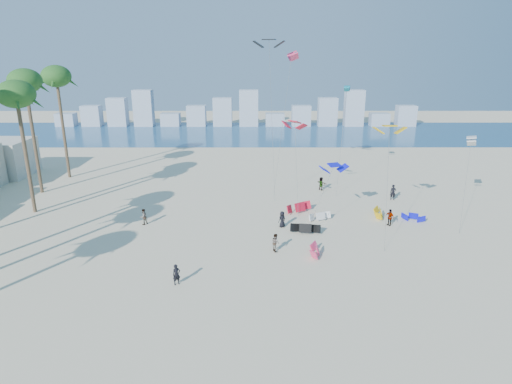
{
  "coord_description": "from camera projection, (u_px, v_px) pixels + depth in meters",
  "views": [
    {
      "loc": [
        2.95,
        -21.84,
        16.59
      ],
      "look_at": [
        3.0,
        16.0,
        4.5
      ],
      "focal_mm": 30.61,
      "sensor_mm": 36.0,
      "label": 1
    }
  ],
  "objects": [
    {
      "name": "grounded_kites",
      "position": [
        331.0,
        220.0,
        44.15
      ],
      "size": [
        14.67,
        13.19,
        1.05
      ],
      "color": "black",
      "rests_on": "ground"
    },
    {
      "name": "ocean",
      "position": [
        242.0,
        133.0,
        94.43
      ],
      "size": [
        220.0,
        220.0,
        0.0
      ],
      "primitive_type": "plane",
      "color": "navy",
      "rests_on": "ground"
    },
    {
      "name": "kitesurfers_far",
      "position": [
        335.0,
        209.0,
        46.01
      ],
      "size": [
        34.86,
        22.9,
        1.85
      ],
      "color": "black",
      "rests_on": "ground"
    },
    {
      "name": "flying_kites",
      "position": [
        344.0,
        101.0,
        45.14
      ],
      "size": [
        25.33,
        26.36,
        18.58
      ],
      "color": "#0D0FE1",
      "rests_on": "ground"
    },
    {
      "name": "kitesurfer_near",
      "position": [
        176.0,
        275.0,
        32.53
      ],
      "size": [
        0.71,
        0.63,
        1.63
      ],
      "primitive_type": "imported",
      "rotation": [
        0.0,
        0.0,
        0.51
      ],
      "color": "black",
      "rests_on": "ground"
    },
    {
      "name": "distant_skyline",
      "position": [
        238.0,
        113.0,
        103.02
      ],
      "size": [
        85.0,
        3.0,
        8.4
      ],
      "color": "#9EADBF",
      "rests_on": "ground"
    },
    {
      "name": "kitesurfer_mid",
      "position": [
        276.0,
        242.0,
        38.07
      ],
      "size": [
        0.83,
        0.94,
        1.61
      ],
      "primitive_type": "imported",
      "rotation": [
        0.0,
        0.0,
        1.9
      ],
      "color": "gray",
      "rests_on": "ground"
    },
    {
      "name": "ground",
      "position": [
        206.0,
        346.0,
        25.85
      ],
      "size": [
        220.0,
        220.0,
        0.0
      ],
      "primitive_type": "plane",
      "color": "beige",
      "rests_on": "ground"
    }
  ]
}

